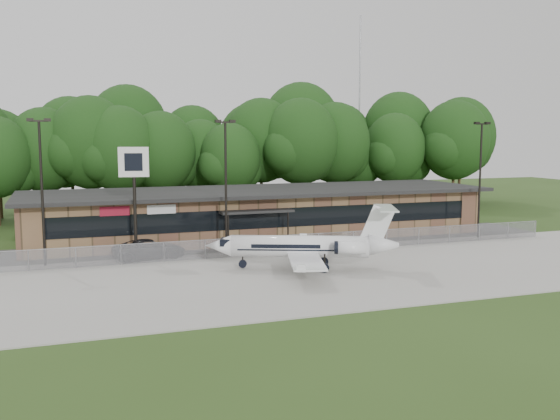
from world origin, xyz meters
name	(u,v)px	position (x,y,z in m)	size (l,w,h in m)	color
ground	(393,303)	(0.00, 0.00, 0.00)	(160.00, 160.00, 0.00)	#2D4719
apron	(332,272)	(0.00, 8.00, 0.04)	(64.00, 18.00, 0.08)	#9E9B93
parking_lot	(275,244)	(0.00, 19.50, 0.03)	(50.00, 9.00, 0.06)	#383835
terminal	(259,212)	(0.00, 23.94, 2.18)	(41.00, 11.65, 4.30)	olive
fence	(295,244)	(0.00, 15.00, 0.78)	(46.00, 0.04, 1.52)	gray
treeline	(212,149)	(0.00, 42.00, 7.50)	(72.00, 12.00, 15.00)	#153611
radio_mast	(359,110)	(22.00, 48.00, 12.50)	(0.20, 0.20, 25.00)	gray
light_pole_left	(42,181)	(-18.00, 16.50, 5.98)	(1.55, 0.30, 10.23)	black
light_pole_mid	(226,177)	(-5.00, 16.50, 5.98)	(1.55, 0.30, 10.23)	black
light_pole_right	(480,171)	(18.00, 16.50, 5.98)	(1.55, 0.30, 10.23)	black
business_jet	(307,247)	(-1.30, 9.29, 1.58)	(12.90, 11.52, 4.43)	white
suv	(149,249)	(-10.78, 16.84, 0.73)	(2.43, 5.28, 1.47)	#2D2D2F
pole_sign	(134,174)	(-11.75, 16.80, 6.31)	(2.17, 0.65, 8.25)	black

